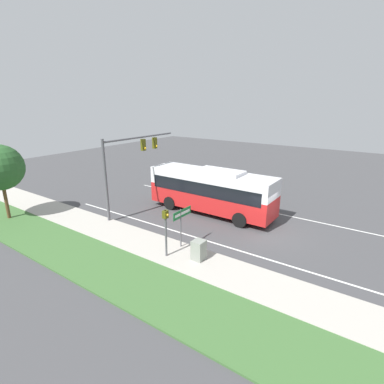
# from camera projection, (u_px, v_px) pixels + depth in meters

# --- Properties ---
(ground_plane) EXTENTS (80.00, 80.00, 0.00)m
(ground_plane) POSITION_uv_depth(u_px,v_px,m) (269.00, 231.00, 20.32)
(ground_plane) COLOR #424244
(sidewalk) EXTENTS (2.80, 80.00, 0.12)m
(sidewalk) POSITION_uv_depth(u_px,v_px,m) (224.00, 272.00, 15.44)
(sidewalk) COLOR #ADA89E
(sidewalk) RESTS_ON ground_plane
(grass_verge) EXTENTS (3.60, 80.00, 0.10)m
(grass_verge) POSITION_uv_depth(u_px,v_px,m) (188.00, 305.00, 12.94)
(grass_verge) COLOR #3D6633
(grass_verge) RESTS_ON ground_plane
(lane_divider_near) EXTENTS (0.14, 30.00, 0.01)m
(lane_divider_near) POSITION_uv_depth(u_px,v_px,m) (246.00, 253.00, 17.50)
(lane_divider_near) COLOR silver
(lane_divider_near) RESTS_ON ground_plane
(lane_divider_far) EXTENTS (0.14, 30.00, 0.01)m
(lane_divider_far) POSITION_uv_depth(u_px,v_px,m) (286.00, 215.00, 23.14)
(lane_divider_far) COLOR silver
(lane_divider_far) RESTS_ON ground_plane
(bus) EXTENTS (2.73, 10.08, 3.56)m
(bus) POSITION_uv_depth(u_px,v_px,m) (211.00, 189.00, 23.08)
(bus) COLOR red
(bus) RESTS_ON ground_plane
(signal_gantry) EXTENTS (7.43, 0.41, 6.03)m
(signal_gantry) POSITION_uv_depth(u_px,v_px,m) (129.00, 158.00, 22.51)
(signal_gantry) COLOR #4C4C51
(signal_gantry) RESTS_ON ground_plane
(pedestrian_signal) EXTENTS (0.28, 0.34, 2.84)m
(pedestrian_signal) POSITION_uv_depth(u_px,v_px,m) (166.00, 226.00, 16.38)
(pedestrian_signal) COLOR #4C4C51
(pedestrian_signal) RESTS_ON ground_plane
(street_sign) EXTENTS (1.69, 0.08, 2.49)m
(street_sign) POSITION_uv_depth(u_px,v_px,m) (182.00, 219.00, 17.57)
(street_sign) COLOR #4C4C51
(street_sign) RESTS_ON ground_plane
(utility_cabinet) EXTENTS (0.69, 0.64, 1.11)m
(utility_cabinet) POSITION_uv_depth(u_px,v_px,m) (199.00, 250.00, 16.39)
(utility_cabinet) COLOR gray
(utility_cabinet) RESTS_ON sidewalk
(roadside_tree) EXTENTS (3.27, 3.27, 5.48)m
(roadside_tree) POSITION_uv_depth(u_px,v_px,m) (0.00, 168.00, 21.27)
(roadside_tree) COLOR brown
(roadside_tree) RESTS_ON grass_verge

